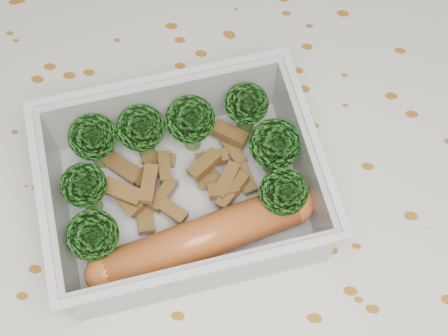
# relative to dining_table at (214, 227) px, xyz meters

# --- Properties ---
(dining_table) EXTENTS (1.40, 0.90, 0.75)m
(dining_table) POSITION_rel_dining_table_xyz_m (0.00, 0.00, 0.00)
(dining_table) COLOR brown
(dining_table) RESTS_ON ground
(tablecloth) EXTENTS (1.46, 0.96, 0.19)m
(tablecloth) POSITION_rel_dining_table_xyz_m (0.00, 0.00, 0.05)
(tablecloth) COLOR silver
(tablecloth) RESTS_ON dining_table
(lunch_container) EXTENTS (0.21, 0.19, 0.06)m
(lunch_container) POSITION_rel_dining_table_xyz_m (-0.02, -0.02, 0.11)
(lunch_container) COLOR silver
(lunch_container) RESTS_ON tablecloth
(broccoli_florets) EXTENTS (0.16, 0.14, 0.05)m
(broccoli_florets) POSITION_rel_dining_table_xyz_m (-0.02, 0.00, 0.13)
(broccoli_florets) COLOR #608C3F
(broccoli_florets) RESTS_ON lunch_container
(meat_pile) EXTENTS (0.11, 0.09, 0.03)m
(meat_pile) POSITION_rel_dining_table_xyz_m (-0.02, -0.00, 0.11)
(meat_pile) COLOR brown
(meat_pile) RESTS_ON lunch_container
(sausage) EXTENTS (0.14, 0.09, 0.03)m
(sausage) POSITION_rel_dining_table_xyz_m (0.00, -0.05, 0.11)
(sausage) COLOR #AE5224
(sausage) RESTS_ON lunch_container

